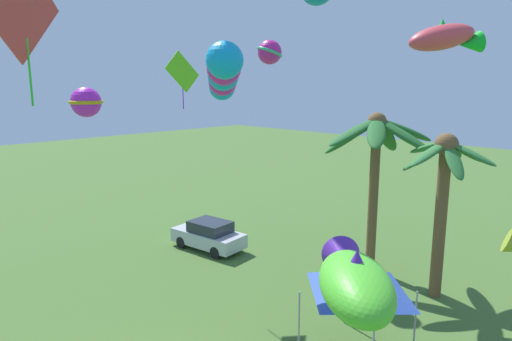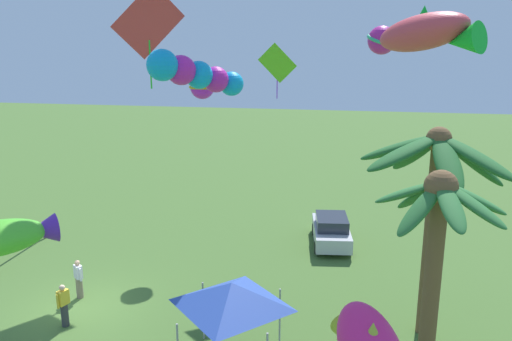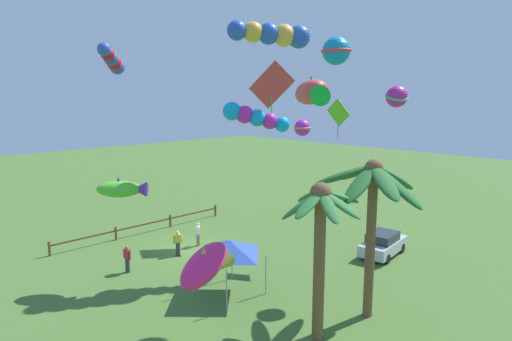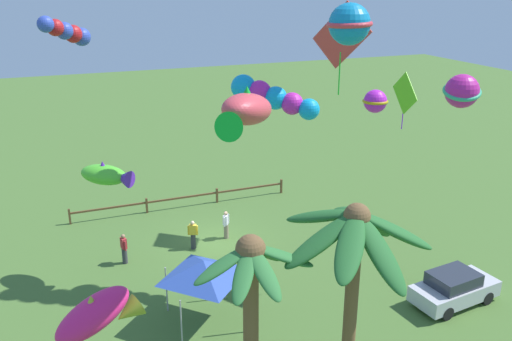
% 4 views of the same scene
% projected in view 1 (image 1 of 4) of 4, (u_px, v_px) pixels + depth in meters
% --- Properties ---
extents(palm_tree_0, '(3.66, 3.57, 6.62)m').
position_uv_depth(palm_tree_0, '(444.00, 177.00, 17.34)').
color(palm_tree_0, brown).
rests_on(palm_tree_0, ground).
extents(palm_tree_1, '(4.98, 4.85, 7.26)m').
position_uv_depth(palm_tree_1, '(375.00, 145.00, 19.62)').
color(palm_tree_1, brown).
rests_on(palm_tree_1, ground).
extents(parked_car_0, '(4.08, 2.15, 1.51)m').
position_uv_depth(parked_car_0, '(209.00, 235.00, 23.28)').
color(parked_car_0, '#BCBCC1').
rests_on(parked_car_0, ground).
extents(festival_tent, '(2.86, 2.86, 2.85)m').
position_uv_depth(festival_tent, '(359.00, 281.00, 13.89)').
color(festival_tent, '#9E9EA3').
rests_on(festival_tent, ground).
extents(kite_tube_0, '(3.20, 2.82, 1.74)m').
position_uv_depth(kite_tube_0, '(223.00, 73.00, 13.80)').
color(kite_tube_0, '#0F9ADF').
extents(kite_diamond_1, '(1.76, 2.96, 4.73)m').
position_uv_depth(kite_diamond_1, '(24.00, 14.00, 14.51)').
color(kite_diamond_1, '#D63C33').
extents(kite_fish_2, '(2.56, 2.61, 1.09)m').
position_uv_depth(kite_fish_2, '(354.00, 281.00, 7.71)').
color(kite_fish_2, '#4EC62C').
extents(kite_fish_4, '(2.53, 2.81, 1.31)m').
position_uv_depth(kite_fish_4, '(446.00, 38.00, 15.99)').
color(kite_fish_4, '#D7404A').
extents(kite_diamond_5, '(0.17, 1.73, 2.41)m').
position_uv_depth(kite_diamond_5, '(182.00, 73.00, 18.82)').
color(kite_diamond_5, '#63CE19').
extents(kite_ball_6, '(1.71, 1.70, 1.13)m').
position_uv_depth(kite_ball_6, '(270.00, 52.00, 21.01)').
color(kite_ball_6, '#BB208A').
extents(kite_ball_10, '(1.65, 1.65, 1.15)m').
position_uv_depth(kite_ball_10, '(86.00, 102.00, 17.17)').
color(kite_ball_10, '#BD22C7').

